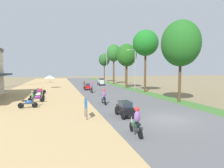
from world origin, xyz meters
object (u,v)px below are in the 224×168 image
Objects in this scene: car_sedan_red at (87,86)px; motorbike_ahead_fourth at (84,83)px; parked_motorbike_fourth at (39,92)px; parked_motorbike_third at (37,95)px; median_tree_second at (146,43)px; streetlamp_mid at (107,66)px; median_tree_fourth at (114,53)px; motorbike_ahead_third at (91,88)px; motorbike_foreground_rider at (136,122)px; parked_motorbike_nearest at (28,103)px; motorbike_ahead_second at (104,97)px; street_signboard at (86,105)px; pedestrian_on_shoulder at (33,98)px; utility_pole_near at (125,67)px; median_tree_fifth at (104,60)px; car_sedan_black at (125,108)px; car_van_silver at (101,81)px; vendor_umbrella at (50,77)px; median_tree_third at (127,55)px; median_tree_nearest at (181,44)px; streetlamp_near at (135,66)px; parked_motorbike_fifth at (40,90)px; parked_motorbike_second at (37,98)px.

car_sedan_red reaches higher than motorbike_ahead_fourth.
parked_motorbike_third is at bearing -86.60° from parked_motorbike_fourth.
median_tree_second is 1.21× the size of streetlamp_mid.
parked_motorbike_fourth is at bearing -134.13° from median_tree_fourth.
median_tree_second is at bearing -11.18° from motorbike_ahead_third.
motorbike_foreground_rider is (6.74, -15.77, 0.30)m from parked_motorbike_third.
motorbike_ahead_second reaches higher than parked_motorbike_nearest.
streetlamp_mid reaches higher than street_signboard.
motorbike_ahead_third is (0.02, -4.25, 0.11)m from car_sedan_red.
pedestrian_on_shoulder is 0.20× the size of utility_pole_near.
streetlamp_mid is at bearing 77.80° from motorbike_foreground_rider.
median_tree_fifth is 3.84× the size of car_sedan_black.
median_tree_fifth is 44.15m from car_sedan_black.
car_van_silver is (4.51, 29.10, 0.28)m from car_sedan_black.
median_tree_fourth is at bearing 3.63° from motorbike_ahead_fourth.
parked_motorbike_nearest is 37.91m from streetlamp_mid.
vendor_umbrella reaches higher than car_sedan_black.
vendor_umbrella is at bearing 166.62° from median_tree_third.
vendor_umbrella is (1.24, 19.96, 1.75)m from parked_motorbike_nearest.
street_signboard is 44.45m from median_tree_fifth.
median_tree_second is at bearing -34.70° from car_sedan_red.
motorbike_ahead_second is (-8.65, 0.96, -5.83)m from median_tree_nearest.
car_sedan_red is 14.66m from motorbike_ahead_second.
parked_motorbike_fourth is 29.37m from streetlamp_mid.
streetlamp_near is 3.09× the size of car_van_silver.
car_sedan_black is at bearing -114.89° from streetlamp_near.
median_tree_third is (15.87, 10.57, 6.04)m from parked_motorbike_third.
median_tree_second is 28.61m from median_tree_fifth.
vendor_umbrella is at bearing -164.31° from utility_pole_near.
parked_motorbike_third is at bearing 112.30° from street_signboard.
median_tree_fifth is (0.40, 20.81, 0.15)m from median_tree_third.
motorbike_ahead_second is at bearing -114.68° from utility_pole_near.
parked_motorbike_nearest is 1.00× the size of parked_motorbike_fifth.
median_tree_fourth reaches higher than parked_motorbike_second.
parked_motorbike_third is 0.22× the size of streetlamp_mid.
streetlamp_mid is at bearing 70.00° from motorbike_ahead_third.
streetlamp_near is (16.39, 1.26, 3.82)m from parked_motorbike_fifth.
car_sedan_black is (7.81, -17.22, 0.19)m from parked_motorbike_fifth.
parked_motorbike_nearest is 0.21× the size of median_tree_fifth.
parked_motorbike_fourth is 1.00× the size of motorbike_ahead_third.
car_sedan_red is 24.53m from motorbike_foreground_rider.
parked_motorbike_third is at bearing 87.35° from parked_motorbike_nearest.
utility_pole_near is at bearing 65.32° from motorbike_ahead_second.
median_tree_fifth is 24.97m from car_sedan_red.
motorbike_ahead_third is at bearing 30.43° from parked_motorbike_third.
motorbike_ahead_second is (7.49, -0.07, 0.30)m from parked_motorbike_nearest.
parked_motorbike_nearest is 7.50m from motorbike_ahead_second.
median_tree_nearest is at bearing -96.26° from utility_pole_near.
car_sedan_black is at bearing -63.17° from parked_motorbike_fourth.
median_tree_second is 25.44m from streetlamp_mid.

